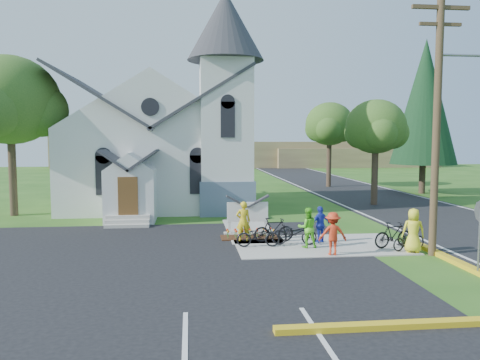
{
  "coord_description": "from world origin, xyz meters",
  "views": [
    {
      "loc": [
        -3.87,
        -18.1,
        4.41
      ],
      "look_at": [
        -1.36,
        5.0,
        2.38
      ],
      "focal_mm": 35.0,
      "sensor_mm": 36.0,
      "label": 1
    }
  ],
  "objects": [
    {
      "name": "conifer",
      "position": [
        15.0,
        18.0,
        7.39
      ],
      "size": [
        5.2,
        5.2,
        12.4
      ],
      "color": "#39281F",
      "rests_on": "ground"
    },
    {
      "name": "cyclist_0",
      "position": [
        -1.58,
        1.61,
        0.9
      ],
      "size": [
        0.63,
        0.42,
        1.71
      ],
      "primitive_type": "imported",
      "rotation": [
        0.0,
        0.0,
        3.16
      ],
      "color": "gold",
      "rests_on": "sidewalk"
    },
    {
      "name": "church_sign",
      "position": [
        -1.2,
        3.2,
        1.03
      ],
      "size": [
        2.2,
        0.4,
        1.7
      ],
      "color": "#A39F93",
      "rests_on": "ground"
    },
    {
      "name": "church",
      "position": [
        -5.48,
        12.48,
        5.25
      ],
      "size": [
        12.35,
        12.0,
        13.0
      ],
      "color": "silver",
      "rests_on": "ground"
    },
    {
      "name": "cyclist_1",
      "position": [
        0.85,
        0.1,
        0.86
      ],
      "size": [
        0.79,
        0.62,
        1.62
      ],
      "primitive_type": "imported",
      "rotation": [
        0.0,
        0.0,
        3.15
      ],
      "color": "#56CD26",
      "rests_on": "sidewalk"
    },
    {
      "name": "tree_road_near",
      "position": [
        8.5,
        12.0,
        5.21
      ],
      "size": [
        4.0,
        4.0,
        7.05
      ],
      "color": "#39281F",
      "rests_on": "ground"
    },
    {
      "name": "ground",
      "position": [
        0.0,
        0.0,
        0.0
      ],
      "size": [
        120.0,
        120.0,
        0.0
      ],
      "primitive_type": "plane",
      "color": "#275518",
      "rests_on": "ground"
    },
    {
      "name": "road",
      "position": [
        10.0,
        15.0,
        0.01
      ],
      "size": [
        8.0,
        90.0,
        0.02
      ],
      "primitive_type": "cube",
      "color": "black",
      "rests_on": "ground"
    },
    {
      "name": "tree_lot_corner",
      "position": [
        -14.0,
        10.0,
        6.6
      ],
      "size": [
        5.6,
        5.6,
        9.15
      ],
      "color": "#39281F",
      "rests_on": "ground"
    },
    {
      "name": "cyclist_2",
      "position": [
        1.63,
        0.95,
        0.82
      ],
      "size": [
        0.98,
        0.67,
        1.54
      ],
      "primitive_type": "imported",
      "rotation": [
        0.0,
        0.0,
        3.51
      ],
      "color": "#2334B1",
      "rests_on": "sidewalk"
    },
    {
      "name": "parking_lot",
      "position": [
        -7.0,
        -2.0,
        0.01
      ],
      "size": [
        20.0,
        16.0,
        0.02
      ],
      "primitive_type": "cube",
      "color": "black",
      "rests_on": "ground"
    },
    {
      "name": "bike_3",
      "position": [
        4.28,
        -0.33,
        0.57
      ],
      "size": [
        1.81,
        0.84,
        1.05
      ],
      "primitive_type": "imported",
      "rotation": [
        0.0,
        0.0,
        1.78
      ],
      "color": "black",
      "rests_on": "sidewalk"
    },
    {
      "name": "flower_bed",
      "position": [
        -1.2,
        2.3,
        0.04
      ],
      "size": [
        2.6,
        1.1,
        0.07
      ],
      "primitive_type": "cube",
      "color": "#391F0F",
      "rests_on": "ground"
    },
    {
      "name": "utility_pole",
      "position": [
        5.36,
        -1.5,
        5.4
      ],
      "size": [
        3.45,
        0.28,
        10.0
      ],
      "color": "#473723",
      "rests_on": "ground"
    },
    {
      "name": "bike_2",
      "position": [
        0.42,
        0.6,
        0.54
      ],
      "size": [
        1.94,
        0.94,
        0.98
      ],
      "primitive_type": "imported",
      "rotation": [
        0.0,
        0.0,
        1.41
      ],
      "color": "black",
      "rests_on": "sidewalk"
    },
    {
      "name": "tree_road_mid",
      "position": [
        9.0,
        24.0,
        5.78
      ],
      "size": [
        4.4,
        4.4,
        7.8
      ],
      "color": "#39281F",
      "rests_on": "ground"
    },
    {
      "name": "sidewalk",
      "position": [
        1.5,
        0.5,
        0.03
      ],
      "size": [
        7.0,
        4.0,
        0.05
      ],
      "primitive_type": "cube",
      "color": "#A39F93",
      "rests_on": "ground"
    },
    {
      "name": "distant_hills",
      "position": [
        3.36,
        56.33,
        2.17
      ],
      "size": [
        61.0,
        10.0,
        5.6
      ],
      "color": "brown",
      "rests_on": "ground"
    },
    {
      "name": "bike_1",
      "position": [
        -0.32,
        1.24,
        0.57
      ],
      "size": [
        1.75,
        0.61,
        1.03
      ],
      "primitive_type": "imported",
      "rotation": [
        0.0,
        0.0,
        1.64
      ],
      "color": "black",
      "rests_on": "sidewalk"
    },
    {
      "name": "cyclist_3",
      "position": [
        1.49,
        -1.2,
        0.86
      ],
      "size": [
        1.1,
        0.7,
        1.62
      ],
      "primitive_type": "imported",
      "rotation": [
        0.0,
        0.0,
        3.04
      ],
      "color": "red",
      "rests_on": "sidewalk"
    },
    {
      "name": "bike_0",
      "position": [
        -1.12,
        0.4,
        0.51
      ],
      "size": [
        1.78,
        0.68,
        0.92
      ],
      "primitive_type": "imported",
      "rotation": [
        0.0,
        0.0,
        1.53
      ],
      "color": "black",
      "rests_on": "sidewalk"
    },
    {
      "name": "cyclist_4",
      "position": [
        4.7,
        -1.15,
        0.91
      ],
      "size": [
        0.95,
        0.75,
        1.71
      ],
      "primitive_type": "imported",
      "rotation": [
        0.0,
        0.0,
        2.86
      ],
      "color": "yellow",
      "rests_on": "sidewalk"
    },
    {
      "name": "bike_4",
      "position": [
        4.7,
        -0.8,
        0.47
      ],
      "size": [
        1.68,
        1.03,
        0.83
      ],
      "primitive_type": "imported",
      "rotation": [
        0.0,
        0.0,
        1.9
      ],
      "color": "black",
      "rests_on": "sidewalk"
    }
  ]
}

